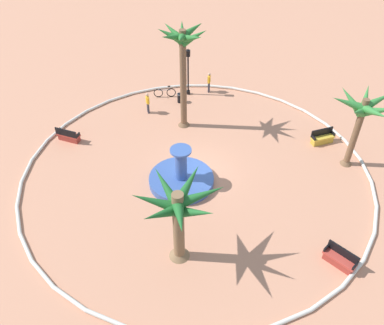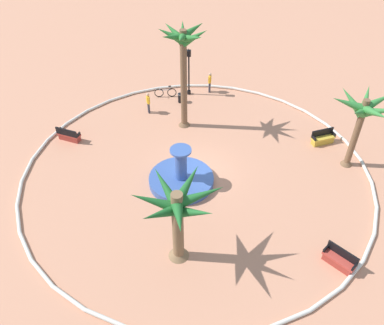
% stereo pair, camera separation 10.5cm
% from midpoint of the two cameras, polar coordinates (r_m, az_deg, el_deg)
% --- Properties ---
extents(ground_plane, '(80.00, 80.00, 0.00)m').
position_cam_midpoint_polar(ground_plane, '(24.60, 0.50, -1.33)').
color(ground_plane, tan).
extents(plaza_curb, '(21.11, 21.11, 0.20)m').
position_cam_midpoint_polar(plaza_curb, '(24.53, 0.51, -1.15)').
color(plaza_curb, silver).
rests_on(plaza_curb, ground).
extents(fountain, '(3.84, 3.84, 2.53)m').
position_cam_midpoint_polar(fountain, '(23.64, -1.65, -2.30)').
color(fountain, '#38569E').
rests_on(fountain, ground).
extents(palm_tree_near_fountain, '(3.23, 3.29, 7.21)m').
position_cam_midpoint_polar(palm_tree_near_fountain, '(25.74, -1.47, 15.50)').
color(palm_tree_near_fountain, brown).
rests_on(palm_tree_near_fountain, ground).
extents(palm_tree_by_curb, '(4.24, 4.28, 4.54)m').
position_cam_midpoint_polar(palm_tree_by_curb, '(17.85, -2.13, -6.94)').
color(palm_tree_by_curb, brown).
rests_on(palm_tree_by_curb, ground).
extents(palm_tree_mid_plaza, '(3.80, 3.77, 4.96)m').
position_cam_midpoint_polar(palm_tree_mid_plaza, '(24.81, 23.05, 6.57)').
color(palm_tree_mid_plaza, brown).
rests_on(palm_tree_mid_plaza, ground).
extents(bench_east, '(1.68, 0.90, 1.00)m').
position_cam_midpoint_polar(bench_east, '(28.12, -17.28, 3.59)').
color(bench_east, '#B73D33').
rests_on(bench_east, ground).
extents(bench_west, '(1.66, 1.12, 1.00)m').
position_cam_midpoint_polar(bench_west, '(28.03, 17.96, 3.29)').
color(bench_west, gold).
rests_on(bench_west, ground).
extents(bench_north, '(1.56, 1.40, 1.00)m').
position_cam_midpoint_polar(bench_north, '(21.01, 20.12, -12.85)').
color(bench_north, '#B73D33').
rests_on(bench_north, ground).
extents(lamppost, '(0.32, 0.32, 3.81)m').
position_cam_midpoint_polar(lamppost, '(31.04, -0.66, 13.29)').
color(lamppost, black).
rests_on(lamppost, ground).
extents(trash_bin, '(0.46, 0.46, 0.73)m').
position_cam_midpoint_polar(trash_bin, '(30.89, -1.83, 9.21)').
color(trash_bin, black).
rests_on(trash_bin, ground).
extents(bicycle_red_frame, '(1.71, 0.46, 0.94)m').
position_cam_midpoint_polar(bicycle_red_frame, '(31.62, -3.99, 9.92)').
color(bicycle_red_frame, black).
rests_on(bicycle_red_frame, ground).
extents(person_cyclist_helmet, '(0.23, 0.53, 1.64)m').
position_cam_midpoint_polar(person_cyclist_helmet, '(31.98, 2.34, 11.46)').
color(person_cyclist_helmet, '#33333D').
rests_on(person_cyclist_helmet, ground).
extents(person_cyclist_photo, '(0.32, 0.49, 1.62)m').
position_cam_midpoint_polar(person_cyclist_photo, '(29.54, -6.44, 8.55)').
color(person_cyclist_photo, '#33333D').
rests_on(person_cyclist_photo, ground).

